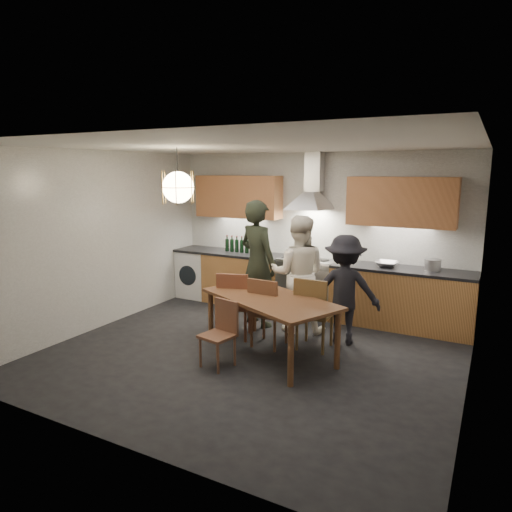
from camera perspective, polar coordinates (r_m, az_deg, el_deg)
The scene contains 17 objects.
ground at distance 5.96m, azimuth -0.63°, elevation -12.17°, with size 5.00×5.00×0.00m, color black.
room_shell at distance 5.53m, azimuth -0.66°, elevation 4.36°, with size 5.02×4.52×2.61m.
counter_run at distance 7.49m, azimuth 6.68°, elevation -3.80°, with size 5.00×0.62×0.90m.
range_stove at distance 7.50m, azimuth 6.50°, elevation -3.85°, with size 0.90×0.60×0.92m.
wall_fixtures at distance 7.38m, azimuth 7.08°, elevation 7.18°, with size 4.30×0.54×1.10m.
pendant_lamp at distance 5.96m, azimuth -9.71°, elevation 8.47°, with size 0.43×0.43×0.70m.
dining_table at distance 5.73m, azimuth 1.73°, elevation -6.03°, with size 2.00×1.56×0.75m.
chair_back_left at distance 6.29m, azimuth -2.79°, elevation -5.68°, with size 0.55×0.55×0.95m.
chair_back_mid at distance 6.00m, azimuth 1.27°, elevation -6.55°, with size 0.44×0.44×0.94m.
chair_back_right at distance 5.95m, azimuth 7.09°, elevation -6.63°, with size 0.45×0.45×0.97m.
chair_front at distance 5.53m, azimuth -4.33°, elevation -9.04°, with size 0.42×0.42×0.79m.
person_left at distance 6.80m, azimuth 0.23°, elevation -0.94°, with size 0.69×0.45×1.89m, color black.
person_mid at distance 6.58m, azimuth 5.30°, elevation -2.26°, with size 0.82×0.64×1.69m, color white.
person_right at distance 6.23m, azimuth 10.99°, elevation -4.17°, with size 0.96×0.55×1.48m, color black.
mixing_bowl at distance 7.05m, azimuth 16.01°, elevation -0.97°, with size 0.34×0.34×0.08m, color silver.
stock_pot at distance 6.98m, azimuth 21.21°, elevation -1.08°, with size 0.22×0.22×0.16m, color #A8A8AB.
wine_bottles at distance 7.96m, azimuth -2.10°, elevation 1.47°, with size 0.57×0.07×0.28m.
Camera 1 is at (2.63, -4.82, 2.32)m, focal length 32.00 mm.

